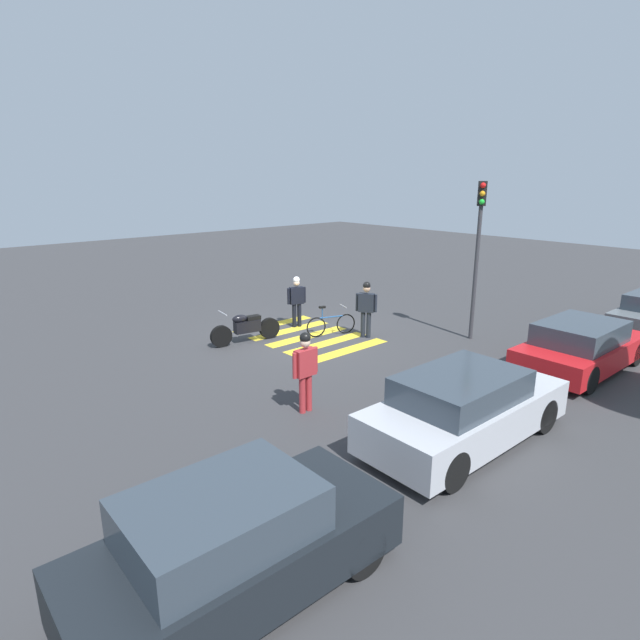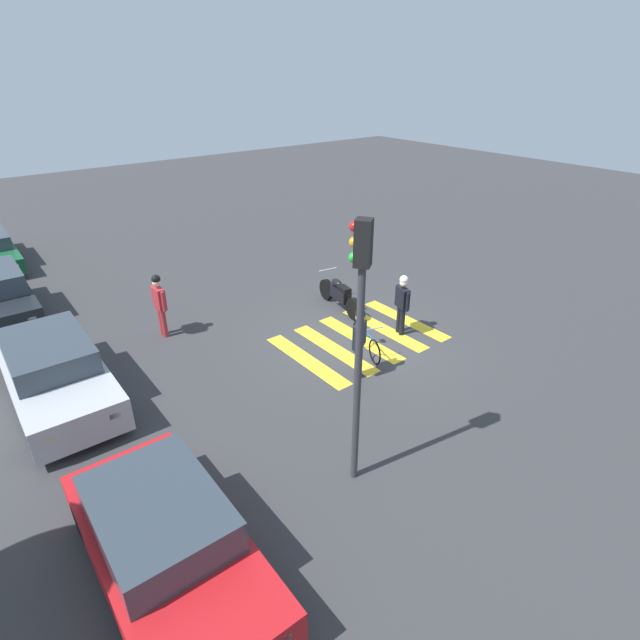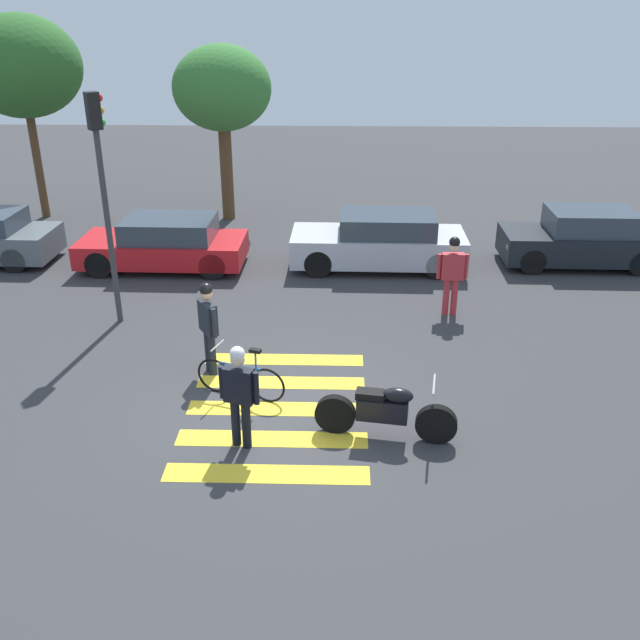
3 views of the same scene
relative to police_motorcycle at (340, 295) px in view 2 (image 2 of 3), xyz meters
name	(u,v)px [view 2 (image 2 of 3)]	position (x,y,z in m)	size (l,w,h in m)	color
ground_plane	(360,339)	(-1.77, 0.78, -0.46)	(60.00, 60.00, 0.00)	#38383A
police_motorcycle	(340,295)	(0.00, 0.00, 0.00)	(2.23, 0.67, 1.04)	black
leaning_bicycle	(366,341)	(-2.42, 1.17, -0.10)	(1.60, 0.64, 0.98)	black
officer_on_foot	(402,301)	(-2.22, -0.30, 0.52)	(0.63, 0.33, 1.71)	black
officer_by_motorcycle	(359,338)	(-3.10, 2.05, 0.57)	(0.42, 0.59, 1.78)	#1E232D
pedestrian_bystander	(159,301)	(1.71, 4.85, 0.57)	(0.67, 0.23, 1.78)	#B22D33
crosswalk_stripes	(360,338)	(-1.77, 0.78, -0.46)	(3.02, 4.05, 0.01)	yellow
car_red_convertible	(166,540)	(-5.23, 7.68, 0.17)	(4.23, 1.90, 1.32)	black
car_silver_sedan	(55,373)	(0.31, 7.85, 0.23)	(4.46, 1.88, 1.43)	black
traffic_light_pole	(359,321)	(-5.45, 4.30, 2.69)	(0.35, 0.33, 4.75)	#38383D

